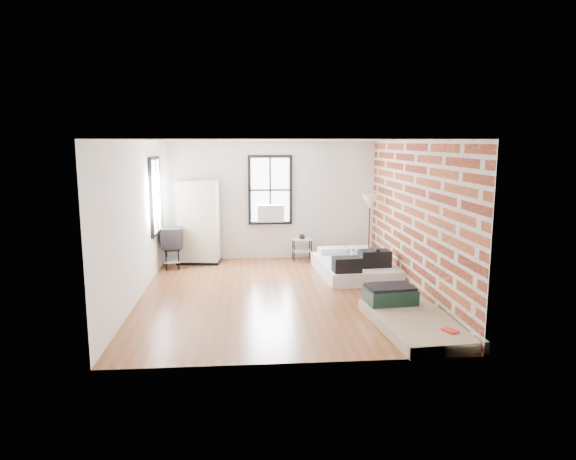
{
  "coord_description": "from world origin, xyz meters",
  "views": [
    {
      "loc": [
        -0.57,
        -9.09,
        2.77
      ],
      "look_at": [
        0.2,
        0.3,
        1.15
      ],
      "focal_mm": 32.0,
      "sensor_mm": 36.0,
      "label": 1
    }
  ],
  "objects": [
    {
      "name": "tv_stand",
      "position": [
        -2.21,
        2.22,
        0.64
      ],
      "size": [
        0.51,
        0.68,
        0.9
      ],
      "rotation": [
        0.0,
        0.0,
        0.13
      ],
      "color": "black",
      "rests_on": "ground"
    },
    {
      "name": "side_table",
      "position": [
        0.73,
        2.72,
        0.41
      ],
      "size": [
        0.47,
        0.38,
        0.61
      ],
      "rotation": [
        0.0,
        0.0,
        0.02
      ],
      "color": "black",
      "rests_on": "ground"
    },
    {
      "name": "ground",
      "position": [
        0.0,
        0.0,
        0.0
      ],
      "size": [
        6.0,
        6.0,
        0.0
      ],
      "primitive_type": "plane",
      "color": "brown",
      "rests_on": "ground"
    },
    {
      "name": "mattress_main",
      "position": [
        1.75,
        1.3,
        0.19
      ],
      "size": [
        1.7,
        2.22,
        0.68
      ],
      "rotation": [
        0.0,
        0.0,
        0.07
      ],
      "color": "white",
      "rests_on": "ground"
    },
    {
      "name": "mattress_bare",
      "position": [
        1.91,
        -1.75,
        0.14
      ],
      "size": [
        1.32,
        2.22,
        0.46
      ],
      "rotation": [
        0.0,
        0.0,
        0.1
      ],
      "color": "tan",
      "rests_on": "ground"
    },
    {
      "name": "room_shell",
      "position": [
        0.23,
        0.36,
        1.74
      ],
      "size": [
        5.02,
        6.02,
        2.8
      ],
      "color": "silver",
      "rests_on": "ground"
    },
    {
      "name": "floor_lamp",
      "position": [
        2.15,
        1.95,
        1.38
      ],
      "size": [
        0.35,
        0.35,
        1.61
      ],
      "color": "black",
      "rests_on": "ground"
    },
    {
      "name": "wardrobe",
      "position": [
        -1.67,
        2.65,
        0.95
      ],
      "size": [
        1.02,
        0.66,
        1.9
      ],
      "rotation": [
        0.0,
        0.0,
        -0.12
      ],
      "color": "black",
      "rests_on": "ground"
    }
  ]
}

